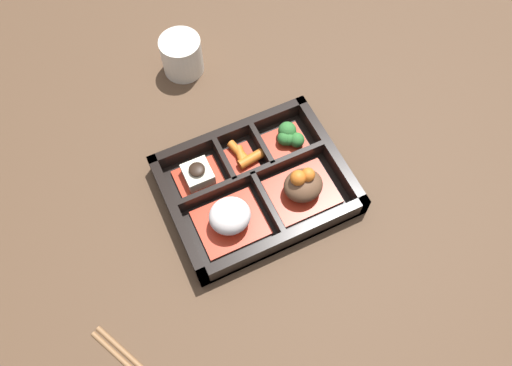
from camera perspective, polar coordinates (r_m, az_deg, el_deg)
ground_plane at (r=0.77m, az=0.00°, el=-0.85°), size 3.00×3.00×0.00m
bento_base at (r=0.77m, az=0.00°, el=-0.68°), size 0.27×0.21×0.01m
bento_rim at (r=0.76m, az=-0.09°, el=0.01°), size 0.27×0.21×0.04m
bowl_stew at (r=0.74m, az=5.37°, el=-0.34°), size 0.10×0.08×0.06m
bowl_rice at (r=0.72m, az=-2.99°, el=-3.95°), size 0.10×0.08×0.05m
bowl_greens at (r=0.79m, az=3.70°, el=5.24°), size 0.06×0.06×0.03m
bowl_carrots at (r=0.78m, az=-1.35°, el=2.97°), size 0.05×0.06×0.02m
bowl_tofu at (r=0.76m, az=-6.64°, el=0.92°), size 0.07×0.06×0.03m
tea_cup at (r=0.89m, az=-8.49°, el=14.29°), size 0.07×0.07×0.07m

